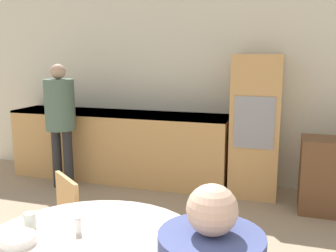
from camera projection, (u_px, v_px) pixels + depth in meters
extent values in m
cube|color=beige|center=(213.00, 86.00, 4.94)|extent=(7.15, 0.05, 2.60)
cube|color=tan|center=(119.00, 146.00, 5.13)|extent=(3.00, 0.60, 0.94)
cube|color=black|center=(118.00, 113.00, 5.04)|extent=(3.00, 0.60, 0.03)
cube|color=tan|center=(256.00, 126.00, 4.53)|extent=(0.57, 0.58, 1.71)
cube|color=gray|center=(254.00, 123.00, 4.24)|extent=(0.45, 0.01, 0.60)
cylinder|color=beige|center=(90.00, 247.00, 1.85)|extent=(1.15, 1.15, 0.03)
cube|color=tan|center=(43.00, 241.00, 2.58)|extent=(0.56, 0.56, 0.02)
cube|color=tan|center=(68.00, 206.00, 2.65)|extent=(0.32, 0.26, 0.42)
sphere|color=tan|center=(212.00, 210.00, 1.33)|extent=(0.19, 0.19, 0.19)
cylinder|color=#262628|center=(57.00, 158.00, 4.84)|extent=(0.12, 0.12, 0.77)
cylinder|color=#262628|center=(68.00, 159.00, 4.79)|extent=(0.12, 0.12, 0.77)
cylinder|color=#4C6656|center=(60.00, 105.00, 4.68)|extent=(0.37, 0.37, 0.64)
sphere|color=tan|center=(58.00, 71.00, 4.61)|extent=(0.19, 0.19, 0.19)
cylinder|color=silver|center=(30.00, 221.00, 1.99)|extent=(0.06, 0.06, 0.09)
cylinder|color=white|center=(18.00, 240.00, 1.85)|extent=(0.17, 0.17, 0.04)
cylinder|color=white|center=(78.00, 226.00, 1.96)|extent=(0.03, 0.03, 0.07)
cylinder|color=silver|center=(78.00, 219.00, 1.95)|extent=(0.03, 0.03, 0.01)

